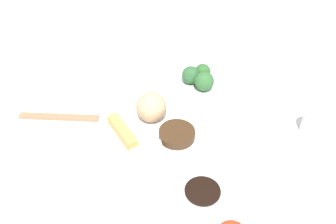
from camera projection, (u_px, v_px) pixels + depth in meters
The scene contains 14 objects.
tabletop at pixel (165, 148), 0.90m from camera, with size 2.20×2.20×0.02m, color silver.
main_plate at pixel (150, 139), 0.90m from camera, with size 0.25×0.25×0.02m, color white.
rice_scoop at pixel (151, 107), 0.92m from camera, with size 0.08×0.08×0.08m, color tan.
spring_roll at pixel (123, 132), 0.88m from camera, with size 0.12×0.03×0.03m, color tan.
crab_rangoon_wonton at pixel (148, 155), 0.84m from camera, with size 0.08×0.08×0.01m, color beige.
stir_fry_heap at pixel (177, 134), 0.88m from camera, with size 0.09×0.09×0.02m, color #3F2917.
broccoli_plate at pixel (195, 85), 1.06m from camera, with size 0.21×0.21×0.01m, color white.
broccoli_floret_0 at pixel (191, 75), 1.04m from camera, with size 0.05×0.05×0.05m, color #2E5D32.
broccoli_floret_1 at pixel (204, 81), 1.02m from camera, with size 0.06×0.06×0.06m, color #316433.
broccoli_floret_2 at pixel (203, 72), 1.06m from camera, with size 0.05×0.05×0.05m, color #2D5F2B.
soy_sauce_bowl at pixel (202, 197), 0.76m from camera, with size 0.09×0.09×0.03m, color white.
soy_sauce_bowl_liquid at pixel (203, 191), 0.75m from camera, with size 0.07×0.07×0.00m, color black.
teacup at pixel (314, 123), 0.91m from camera, with size 0.06×0.06×0.06m, color white.
chopsticks_pair at pixel (59, 117), 0.96m from camera, with size 0.21×0.02×0.01m, color #AA7352.
Camera 1 is at (-0.61, -0.06, 0.67)m, focal length 39.12 mm.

